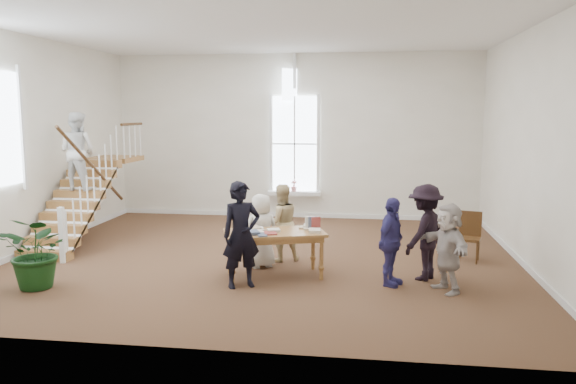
# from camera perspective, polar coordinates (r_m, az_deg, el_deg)

# --- Properties ---
(ground) EXTENTS (10.00, 10.00, 0.00)m
(ground) POSITION_cam_1_polar(r_m,az_deg,el_deg) (11.45, -2.21, -6.64)
(ground) COLOR #4E301E
(ground) RESTS_ON ground
(room_shell) EXTENTS (10.49, 10.00, 10.00)m
(room_shell) POSITION_cam_1_polar(r_m,az_deg,el_deg) (15.62, 0.64, -1.15)
(room_shell) COLOR beige
(room_shell) RESTS_ON ground
(staircase) EXTENTS (1.10, 4.10, 2.92)m
(staircase) POSITION_cam_1_polar(r_m,az_deg,el_deg) (13.31, -20.38, 2.02)
(staircase) COLOR brown
(staircase) RESTS_ON ground
(library_table) EXTENTS (1.94, 1.38, 0.89)m
(library_table) POSITION_cam_1_polar(r_m,az_deg,el_deg) (9.98, -1.36, -4.51)
(library_table) COLOR brown
(library_table) RESTS_ON ground
(police_officer) EXTENTS (0.78, 0.70, 1.79)m
(police_officer) POSITION_cam_1_polar(r_m,az_deg,el_deg) (9.40, -4.76, -4.34)
(police_officer) COLOR black
(police_officer) RESTS_ON ground
(elderly_woman) EXTENTS (0.82, 0.75, 1.40)m
(elderly_woman) POSITION_cam_1_polar(r_m,az_deg,el_deg) (10.61, -2.73, -3.94)
(elderly_woman) COLOR silver
(elderly_woman) RESTS_ON ground
(person_yellow) EXTENTS (0.92, 0.85, 1.53)m
(person_yellow) POSITION_cam_1_polar(r_m,az_deg,el_deg) (11.04, -0.72, -3.14)
(person_yellow) COLOR #D4BA84
(person_yellow) RESTS_ON ground
(woman_cluster_a) EXTENTS (0.70, 0.96, 1.51)m
(woman_cluster_a) POSITION_cam_1_polar(r_m,az_deg,el_deg) (9.63, 10.42, -5.01)
(woman_cluster_a) COLOR navy
(woman_cluster_a) RESTS_ON ground
(woman_cluster_b) EXTENTS (1.12, 1.25, 1.68)m
(woman_cluster_b) POSITION_cam_1_polar(r_m,az_deg,el_deg) (10.09, 13.75, -3.99)
(woman_cluster_b) COLOR black
(woman_cluster_b) RESTS_ON ground
(woman_cluster_c) EXTENTS (0.95, 1.42, 1.47)m
(woman_cluster_c) POSITION_cam_1_polar(r_m,az_deg,el_deg) (9.52, 15.91, -5.46)
(woman_cluster_c) COLOR #BBAFA8
(woman_cluster_c) RESTS_ON ground
(floor_plant) EXTENTS (1.24, 1.12, 1.24)m
(floor_plant) POSITION_cam_1_polar(r_m,az_deg,el_deg) (10.24, -24.06, -5.58)
(floor_plant) COLOR black
(floor_plant) RESTS_ON ground
(side_chair) EXTENTS (0.52, 0.52, 0.97)m
(side_chair) POSITION_cam_1_polar(r_m,az_deg,el_deg) (11.66, 17.98, -4.03)
(side_chair) COLOR #36210E
(side_chair) RESTS_ON ground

